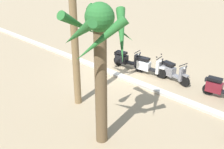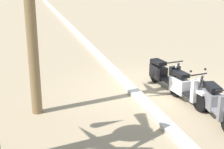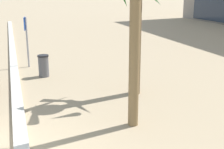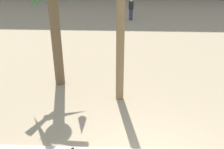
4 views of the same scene
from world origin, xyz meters
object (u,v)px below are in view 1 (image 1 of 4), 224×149
at_px(scooter_white_mid_front, 148,66).
at_px(scooter_grey_last_in_row, 173,72).
at_px(scooter_maroon_mid_rear, 221,88).
at_px(palm_tree_mid_walkway, 100,45).
at_px(scooter_black_mid_centre, 126,60).

bearing_deg(scooter_white_mid_front, scooter_grey_last_in_row, -170.47).
relative_size(scooter_maroon_mid_rear, palm_tree_mid_walkway, 0.41).
bearing_deg(scooter_maroon_mid_rear, scooter_white_mid_front, 2.45).
relative_size(scooter_grey_last_in_row, palm_tree_mid_walkway, 0.38).
bearing_deg(scooter_black_mid_centre, scooter_grey_last_in_row, -174.11).
relative_size(scooter_maroon_mid_rear, scooter_black_mid_centre, 1.00).
distance_m(scooter_maroon_mid_rear, scooter_grey_last_in_row, 2.42).
distance_m(scooter_white_mid_front, palm_tree_mid_walkway, 6.39).
height_order(scooter_grey_last_in_row, palm_tree_mid_walkway, palm_tree_mid_walkway).
xyz_separation_m(scooter_grey_last_in_row, palm_tree_mid_walkway, (-0.75, 5.55, 2.87)).
xyz_separation_m(scooter_maroon_mid_rear, scooter_white_mid_front, (3.70, 0.16, -0.01)).
relative_size(scooter_maroon_mid_rear, scooter_grey_last_in_row, 1.07).
bearing_deg(scooter_grey_last_in_row, scooter_maroon_mid_rear, 178.66).
bearing_deg(palm_tree_mid_walkway, scooter_maroon_mid_rear, -106.89).
xyz_separation_m(scooter_maroon_mid_rear, scooter_grey_last_in_row, (2.42, -0.06, -0.01)).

